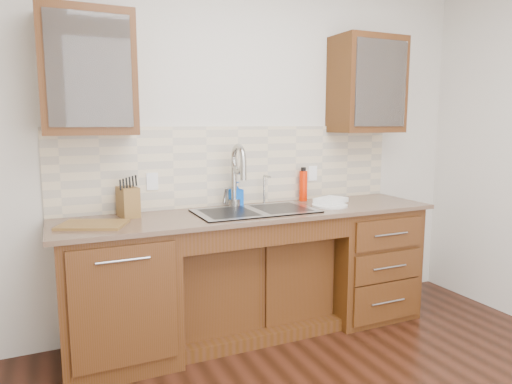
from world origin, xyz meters
name	(u,v)px	position (x,y,z in m)	size (l,w,h in m)	color
wall_back	(235,146)	(0.00, 1.80, 1.35)	(4.00, 0.10, 2.70)	beige
base_cabinet_left	(118,295)	(-0.95, 1.44, 0.44)	(0.70, 0.62, 0.88)	#593014
base_cabinet_center	(249,283)	(0.00, 1.53, 0.35)	(1.20, 0.44, 0.70)	#593014
base_cabinet_right	(361,259)	(0.95, 1.44, 0.44)	(0.70, 0.62, 0.88)	#593014
countertop	(255,213)	(0.00, 1.43, 0.90)	(2.70, 0.65, 0.03)	#84705B
backsplash	(238,166)	(0.00, 1.74, 1.21)	(2.70, 0.02, 0.59)	beige
sink	(255,223)	(0.00, 1.41, 0.83)	(0.84, 0.46, 0.19)	#9E9EA5
faucet	(234,180)	(-0.07, 1.64, 1.11)	(0.04, 0.04, 0.40)	#999993
filter_tap	(264,189)	(0.18, 1.65, 1.03)	(0.02, 0.02, 0.24)	#999993
upper_cabinet_left	(88,73)	(-1.05, 1.58, 1.83)	(0.55, 0.34, 0.75)	#593014
upper_cabinet_right	(367,85)	(1.05, 1.58, 1.83)	(0.55, 0.34, 0.75)	#593014
outlet_left	(152,181)	(-0.65, 1.73, 1.12)	(0.08, 0.01, 0.12)	white
outlet_right	(312,173)	(0.65, 1.73, 1.12)	(0.08, 0.01, 0.12)	white
soap_bottle	(236,194)	(-0.04, 1.67, 1.00)	(0.08, 0.09, 0.19)	#084BBD
water_bottle	(303,186)	(0.53, 1.67, 1.03)	(0.06, 0.06, 0.24)	red
plate	(330,205)	(0.59, 1.37, 0.92)	(0.27, 0.27, 0.01)	silver
dish_towel	(331,200)	(0.64, 1.43, 0.94)	(0.23, 0.17, 0.04)	white
knife_block	(128,202)	(-0.84, 1.59, 1.01)	(0.11, 0.18, 0.20)	olive
cutting_board	(93,225)	(-1.08, 1.39, 0.92)	(0.38, 0.27, 0.02)	brown
cup_left_a	(69,80)	(-1.16, 1.58, 1.78)	(0.14, 0.14, 0.11)	white
cup_left_b	(100,83)	(-0.98, 1.58, 1.77)	(0.09, 0.09, 0.09)	white
cup_right_a	(352,92)	(0.91, 1.58, 1.77)	(0.12, 0.12, 0.09)	white
cup_right_b	(375,92)	(1.14, 1.58, 1.77)	(0.11, 0.11, 0.10)	white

